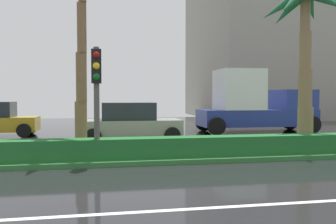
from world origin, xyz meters
TOP-DOWN VIEW (x-y plane):
  - palm_tree_centre at (12.30, 8.29)m, footprint 3.53×3.51m
  - traffic_signal_median_right at (4.65, 6.39)m, footprint 0.28×0.43m
  - car_in_traffic_third at (6.06, 11.83)m, footprint 4.30×2.02m
  - box_truck_lead at (13.23, 14.76)m, footprint 6.40×2.64m
  - building_far_right at (25.22, 29.31)m, footprint 21.67×14.33m

SIDE VIEW (x-z plane):
  - car_in_traffic_third at x=6.06m, z-range -0.03..1.69m
  - box_truck_lead at x=13.23m, z-range -0.18..3.28m
  - traffic_signal_median_right at x=4.65m, z-range 0.76..4.00m
  - palm_tree_centre at x=12.30m, z-range 1.79..8.03m
  - building_far_right at x=25.22m, z-range 0.00..15.59m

